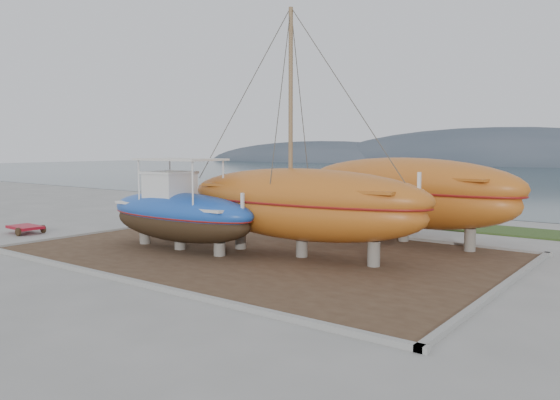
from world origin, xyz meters
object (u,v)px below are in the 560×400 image
Objects in this scene: orange_sailboat at (302,134)px; orange_bare_hull at (404,201)px; blue_caique at (179,204)px; red_trailer at (25,230)px; white_dinghy at (187,221)px.

orange_sailboat is 0.93× the size of orange_bare_hull.
blue_caique is 9.55m from orange_bare_hull.
blue_caique is 2.86× the size of red_trailer.
red_trailer is (-6.61, -4.29, -0.47)m from white_dinghy.
blue_caique is 4.06m from white_dinghy.
orange_bare_hull is 17.86m from red_trailer.
red_trailer is (-13.97, -3.14, -4.43)m from orange_sailboat.
blue_caique is at bearing 11.21° from red_trailer.
orange_sailboat reaches higher than orange_bare_hull.
blue_caique is at bearing -163.07° from orange_sailboat.
orange_sailboat reaches higher than white_dinghy.
orange_bare_hull is at bearing 70.79° from orange_sailboat.
red_trailer is (-15.57, -8.58, -1.64)m from orange_bare_hull.
orange_sailboat is at bearing -95.62° from orange_bare_hull.
orange_sailboat is at bearing 15.03° from red_trailer.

